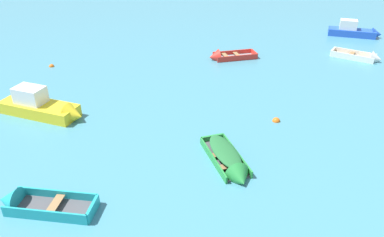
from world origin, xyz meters
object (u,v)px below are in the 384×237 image
(rowboat_green_midfield_right, at_px, (230,162))
(rowboat_white_far_left, at_px, (365,58))
(motor_launch_blue_back_row_center, at_px, (355,31))
(mooring_buoy_central, at_px, (52,67))
(motor_launch_yellow_back_row_right, at_px, (44,107))
(mooring_buoy_between_boats_left, at_px, (276,121))
(rowboat_red_center, at_px, (223,57))
(rowboat_turquoise_far_back, at_px, (29,203))

(rowboat_green_midfield_right, height_order, rowboat_white_far_left, rowboat_white_far_left)
(motor_launch_blue_back_row_center, distance_m, mooring_buoy_central, 29.51)
(motor_launch_yellow_back_row_right, bearing_deg, mooring_buoy_between_boats_left, -17.33)
(rowboat_red_center, distance_m, rowboat_white_far_left, 12.23)
(rowboat_red_center, distance_m, mooring_buoy_between_boats_left, 11.16)
(rowboat_green_midfield_right, xyz_separation_m, rowboat_white_far_left, (16.41, 11.66, -0.10))
(rowboat_turquoise_far_back, relative_size, mooring_buoy_between_boats_left, 9.38)
(rowboat_white_far_left, relative_size, motor_launch_blue_back_row_center, 0.76)
(mooring_buoy_central, bearing_deg, rowboat_turquoise_far_back, -89.18)
(motor_launch_yellow_back_row_right, bearing_deg, mooring_buoy_central, 91.36)
(motor_launch_yellow_back_row_right, bearing_deg, rowboat_turquoise_far_back, -89.71)
(rowboat_red_center, relative_size, motor_launch_yellow_back_row_right, 0.75)
(motor_launch_blue_back_row_center, bearing_deg, rowboat_turquoise_far_back, -147.60)
(mooring_buoy_central, bearing_deg, rowboat_green_midfield_right, -59.99)
(rowboat_green_midfield_right, xyz_separation_m, mooring_buoy_between_boats_left, (4.34, 3.77, -0.32))
(mooring_buoy_between_boats_left, bearing_deg, rowboat_white_far_left, 33.15)
(rowboat_green_midfield_right, bearing_deg, rowboat_red_center, 72.80)
(motor_launch_blue_back_row_center, height_order, mooring_buoy_between_boats_left, motor_launch_blue_back_row_center)
(rowboat_white_far_left, xyz_separation_m, mooring_buoy_central, (-26.10, 5.12, -0.22))
(mooring_buoy_between_boats_left, bearing_deg, rowboat_green_midfield_right, -138.98)
(rowboat_green_midfield_right, xyz_separation_m, rowboat_red_center, (4.62, 14.93, -0.11))
(mooring_buoy_between_boats_left, bearing_deg, motor_launch_yellow_back_row_right, 162.67)
(rowboat_turquoise_far_back, bearing_deg, mooring_buoy_between_boats_left, 17.57)
(rowboat_red_center, height_order, rowboat_white_far_left, rowboat_red_center)
(rowboat_red_center, height_order, motor_launch_blue_back_row_center, motor_launch_blue_back_row_center)
(motor_launch_yellow_back_row_right, height_order, mooring_buoy_central, motor_launch_yellow_back_row_right)
(rowboat_white_far_left, height_order, mooring_buoy_central, rowboat_white_far_left)
(rowboat_white_far_left, xyz_separation_m, mooring_buoy_between_boats_left, (-12.07, -7.88, -0.22))
(motor_launch_yellow_back_row_right, bearing_deg, motor_launch_blue_back_row_center, 18.64)
(rowboat_white_far_left, bearing_deg, rowboat_green_midfield_right, -144.60)
(motor_launch_yellow_back_row_right, bearing_deg, rowboat_white_far_left, 7.86)
(mooring_buoy_between_boats_left, bearing_deg, rowboat_red_center, 88.55)
(rowboat_turquoise_far_back, distance_m, rowboat_red_center, 20.94)
(rowboat_white_far_left, height_order, motor_launch_blue_back_row_center, motor_launch_blue_back_row_center)
(rowboat_turquoise_far_back, distance_m, mooring_buoy_central, 17.37)
(rowboat_red_center, bearing_deg, motor_launch_blue_back_row_center, 11.31)
(mooring_buoy_central, relative_size, mooring_buoy_between_boats_left, 0.89)
(rowboat_turquoise_far_back, bearing_deg, motor_launch_yellow_back_row_right, 90.29)
(rowboat_green_midfield_right, height_order, rowboat_red_center, rowboat_red_center)
(rowboat_turquoise_far_back, xyz_separation_m, rowboat_green_midfield_right, (9.44, 0.59, 0.08))
(mooring_buoy_central, bearing_deg, rowboat_white_far_left, -11.09)
(motor_launch_yellow_back_row_right, height_order, mooring_buoy_between_boats_left, motor_launch_yellow_back_row_right)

